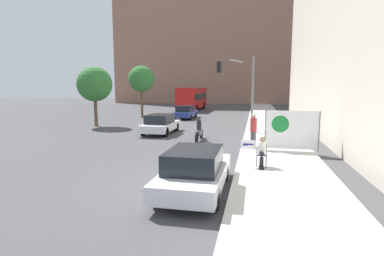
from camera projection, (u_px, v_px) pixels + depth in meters
The scene contains 14 objects.
ground_plane at pixel (183, 189), 9.70m from camera, with size 160.00×160.00×0.00m, color #444447.
sidewalk_curb at pixel (269, 129), 23.54m from camera, with size 3.57×90.00×0.14m, color beige.
building_backdrop_far at pixel (238, 12), 63.63m from camera, with size 52.00×12.00×38.71m.
seated_protester at pixel (261, 150), 11.78m from camera, with size 1.00×0.77×1.21m.
jogger_on_sidewalk at pixel (253, 131), 15.32m from camera, with size 0.34×0.34×1.79m.
protest_banner at pixel (291, 130), 14.70m from camera, with size 2.59×0.06×2.00m.
traffic_light_pole at pixel (239, 80), 22.24m from camera, with size 2.83×2.59×5.41m.
parked_car_curbside at pixel (195, 170), 9.31m from camera, with size 1.80×4.30×1.38m.
car_on_road_nearest at pixel (160, 124), 21.36m from camera, with size 1.83×4.43×1.38m.
car_on_road_midblock at pixel (185, 112), 31.84m from camera, with size 1.79×4.62×1.41m.
city_bus_on_road at pixel (192, 97), 43.95m from camera, with size 2.58×10.01×3.27m.
motorcycle_on_road at pixel (199, 131), 18.56m from camera, with size 0.28×2.16×1.33m.
street_tree_near_curb at pixel (95, 84), 25.12m from camera, with size 2.92×2.92×5.02m.
street_tree_midblock at pixel (141, 79), 32.74m from camera, with size 2.85×2.85×5.66m.
Camera 1 is at (2.24, -9.08, 3.23)m, focal length 28.00 mm.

